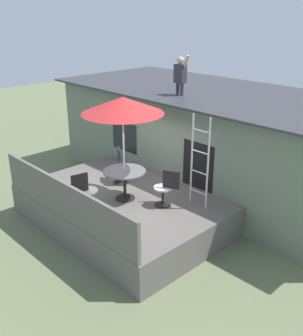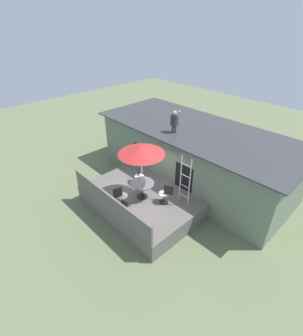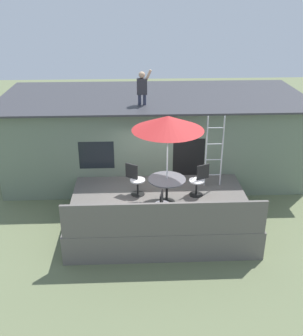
# 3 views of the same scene
# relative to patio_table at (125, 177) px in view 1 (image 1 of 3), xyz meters

# --- Properties ---
(ground_plane) EXTENTS (40.00, 40.00, 0.00)m
(ground_plane) POSITION_rel_patio_table_xyz_m (-0.18, 0.16, -1.39)
(ground_plane) COLOR #66704C
(house) EXTENTS (10.50, 4.50, 2.92)m
(house) POSITION_rel_patio_table_xyz_m (-0.18, 3.76, 0.08)
(house) COLOR slate
(house) RESTS_ON ground
(deck) EXTENTS (5.08, 3.66, 0.80)m
(deck) POSITION_rel_patio_table_xyz_m (-0.18, 0.16, -0.99)
(deck) COLOR #605B56
(deck) RESTS_ON ground
(deck_railing) EXTENTS (4.98, 0.08, 0.90)m
(deck_railing) POSITION_rel_patio_table_xyz_m (-0.18, -1.62, -0.14)
(deck_railing) COLOR #605B56
(deck_railing) RESTS_ON deck
(patio_table) EXTENTS (1.04, 1.04, 0.74)m
(patio_table) POSITION_rel_patio_table_xyz_m (0.00, 0.00, 0.00)
(patio_table) COLOR black
(patio_table) RESTS_ON deck
(patio_umbrella) EXTENTS (1.90, 1.90, 2.54)m
(patio_umbrella) POSITION_rel_patio_table_xyz_m (0.00, -0.00, 1.76)
(patio_umbrella) COLOR silver
(patio_umbrella) RESTS_ON deck
(step_ladder) EXTENTS (0.52, 0.04, 2.20)m
(step_ladder) POSITION_rel_patio_table_xyz_m (1.48, 1.02, 0.51)
(step_ladder) COLOR silver
(step_ladder) RESTS_ON deck
(person_figure) EXTENTS (0.47, 0.20, 1.11)m
(person_figure) POSITION_rel_patio_table_xyz_m (-0.60, 2.59, 2.14)
(person_figure) COLOR #33384C
(person_figure) RESTS_ON house
(patio_chair_left) EXTENTS (0.57, 0.46, 0.92)m
(patio_chair_left) POSITION_rel_patio_table_xyz_m (-0.87, 0.57, -0.13)
(patio_chair_left) COLOR black
(patio_chair_left) RESTS_ON deck
(patio_chair_right) EXTENTS (0.59, 0.44, 0.92)m
(patio_chair_right) POSITION_rel_patio_table_xyz_m (0.96, 0.44, -0.13)
(patio_chair_right) COLOR black
(patio_chair_right) RESTS_ON deck
(patio_chair_near) EXTENTS (0.44, 0.62, 0.92)m
(patio_chair_near) POSITION_rel_patio_table_xyz_m (-0.20, -1.01, -0.13)
(patio_chair_near) COLOR black
(patio_chair_near) RESTS_ON deck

